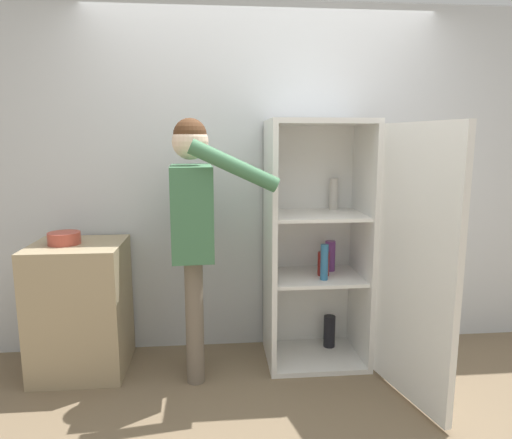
% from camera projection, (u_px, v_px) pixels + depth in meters
% --- Properties ---
extents(ground_plane, '(12.00, 12.00, 0.00)m').
position_uv_depth(ground_plane, '(279.00, 412.00, 2.68)').
color(ground_plane, '#7A664C').
extents(wall_back, '(7.00, 0.06, 2.55)m').
position_uv_depth(wall_back, '(262.00, 181.00, 3.42)').
color(wall_back, silver).
rests_on(wall_back, ground_plane).
extents(refrigerator, '(0.90, 1.23, 1.72)m').
position_uv_depth(refrigerator, '(337.00, 248.00, 3.12)').
color(refrigerator, white).
rests_on(refrigerator, ground_plane).
extents(person, '(0.68, 0.61, 1.72)m').
position_uv_depth(person, '(193.00, 218.00, 2.93)').
color(person, '#726656').
rests_on(person, ground_plane).
extents(counter, '(0.60, 0.57, 0.90)m').
position_uv_depth(counter, '(81.00, 308.00, 3.12)').
color(counter, tan).
rests_on(counter, ground_plane).
extents(bowl, '(0.21, 0.21, 0.08)m').
position_uv_depth(bowl, '(64.00, 238.00, 3.03)').
color(bowl, '#B24738').
rests_on(bowl, counter).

